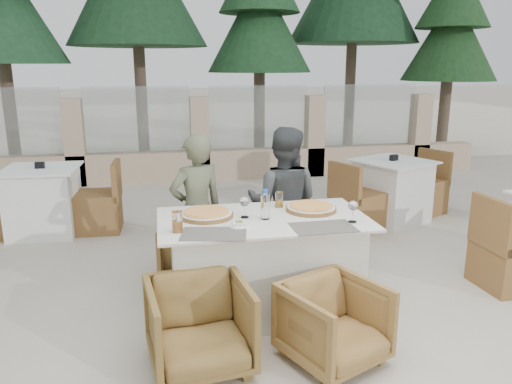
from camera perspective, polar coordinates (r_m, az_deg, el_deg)
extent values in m
plane|color=beige|center=(4.08, -0.32, -13.56)|extent=(80.00, 80.00, 0.00)
cube|color=#F6E9C9|center=(17.65, -8.89, 8.00)|extent=(30.00, 16.00, 0.01)
cone|color=#1D4524|center=(10.97, 0.39, 17.45)|extent=(2.20, 2.20, 5.00)
cone|color=#1E431F|center=(11.79, 21.29, 15.08)|extent=(1.98, 1.98, 4.50)
cube|color=#5F5851|center=(3.47, -4.83, -4.78)|extent=(0.50, 0.38, 0.00)
cube|color=#5E5950|center=(3.63, 7.69, -4.01)|extent=(0.45, 0.30, 0.00)
cylinder|color=#C9601B|center=(3.86, -5.68, -2.47)|extent=(0.51, 0.51, 0.05)
cylinder|color=orange|center=(4.02, 6.31, -1.78)|extent=(0.45, 0.45, 0.05)
cylinder|color=silver|center=(3.76, 1.06, -1.41)|extent=(0.08, 0.08, 0.23)
cylinder|color=orange|center=(3.53, -8.98, -3.39)|extent=(0.09, 0.09, 0.15)
cylinder|color=gold|center=(4.09, 2.65, -0.87)|extent=(0.07, 0.07, 0.13)
imported|color=olive|center=(4.61, -6.81, -6.53)|extent=(0.72, 0.73, 0.54)
imported|color=brown|center=(4.85, 3.71, -5.38)|extent=(0.67, 0.68, 0.55)
imported|color=brown|center=(3.31, -6.48, -14.96)|extent=(0.70, 0.72, 0.59)
imported|color=olive|center=(3.40, 8.89, -14.62)|extent=(0.78, 0.78, 0.54)
imported|color=#585C43|center=(4.37, -6.80, -2.15)|extent=(0.57, 0.47, 1.35)
imported|color=#3D4143|center=(4.51, 3.11, -1.30)|extent=(0.82, 0.74, 1.39)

